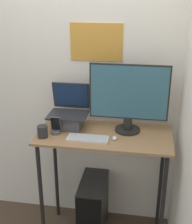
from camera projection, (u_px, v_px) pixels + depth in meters
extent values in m
cube|color=silver|center=(110.00, 88.00, 2.65)|extent=(6.00, 0.05, 2.60)
cube|color=gold|center=(96.00, 42.00, 2.50)|extent=(0.43, 0.01, 0.30)
cube|color=#936D47|center=(104.00, 135.00, 2.44)|extent=(1.05, 0.51, 0.02)
cylinder|color=black|center=(41.00, 199.00, 2.52)|extent=(0.03, 0.03, 1.01)
cylinder|color=black|center=(162.00, 212.00, 2.37)|extent=(0.03, 0.03, 1.01)
cylinder|color=black|center=(56.00, 171.00, 2.90)|extent=(0.03, 0.03, 1.01)
cylinder|color=black|center=(161.00, 180.00, 2.76)|extent=(0.03, 0.03, 1.01)
cube|color=#4C4C51|center=(68.00, 122.00, 2.53)|extent=(0.22, 0.16, 0.10)
cube|color=#262628|center=(68.00, 115.00, 2.50)|extent=(0.31, 0.23, 0.02)
cube|color=#262628|center=(71.00, 95.00, 2.58)|extent=(0.31, 0.05, 0.23)
cube|color=navy|center=(71.00, 96.00, 2.57)|extent=(0.28, 0.04, 0.20)
cylinder|color=black|center=(127.00, 130.00, 2.49)|extent=(0.20, 0.20, 0.02)
cylinder|color=black|center=(128.00, 123.00, 2.46)|extent=(0.07, 0.07, 0.10)
cube|color=black|center=(129.00, 92.00, 2.37)|extent=(0.61, 0.01, 0.44)
cube|color=#336072|center=(129.00, 93.00, 2.37)|extent=(0.59, 0.01, 0.41)
cube|color=silver|center=(88.00, 138.00, 2.35)|extent=(0.31, 0.12, 0.01)
cube|color=#A8A8AD|center=(88.00, 137.00, 2.35)|extent=(0.29, 0.10, 0.00)
ellipsoid|color=white|center=(115.00, 138.00, 2.34)|extent=(0.03, 0.05, 0.02)
cylinder|color=#4C4C51|center=(56.00, 133.00, 2.44)|extent=(0.07, 0.07, 0.02)
cube|color=#4C515B|center=(56.00, 124.00, 2.42)|extent=(0.08, 0.03, 0.12)
cube|color=black|center=(56.00, 124.00, 2.42)|extent=(0.07, 0.03, 0.11)
cube|color=black|center=(93.00, 205.00, 2.84)|extent=(0.22, 0.46, 0.50)
cube|color=black|center=(88.00, 223.00, 2.63)|extent=(0.21, 0.01, 0.48)
cylinder|color=#262628|center=(43.00, 132.00, 2.37)|extent=(0.08, 0.08, 0.09)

